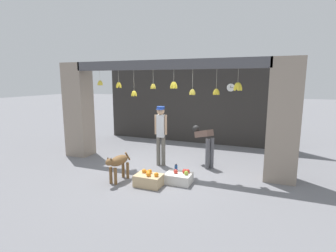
{
  "coord_description": "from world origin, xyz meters",
  "views": [
    {
      "loc": [
        2.63,
        -6.13,
        2.34
      ],
      "look_at": [
        0.0,
        0.47,
        1.07
      ],
      "focal_mm": 28.0,
      "sensor_mm": 36.0,
      "label": 1
    }
  ],
  "objects_px": {
    "dog": "(118,163)",
    "wall_clock": "(231,88)",
    "shopkeeper": "(161,131)",
    "fruit_crate_oranges": "(149,180)",
    "worker_stooping": "(205,141)",
    "fruit_crate_apples": "(179,178)",
    "water_bottle": "(176,170)"
  },
  "relations": [
    {
      "from": "dog",
      "to": "fruit_crate_oranges",
      "type": "height_order",
      "value": "dog"
    },
    {
      "from": "fruit_crate_apples",
      "to": "water_bottle",
      "type": "relative_size",
      "value": 2.04
    },
    {
      "from": "worker_stooping",
      "to": "wall_clock",
      "type": "xyz_separation_m",
      "value": [
        0.26,
        2.51,
        1.35
      ]
    },
    {
      "from": "water_bottle",
      "to": "worker_stooping",
      "type": "bearing_deg",
      "value": 63.71
    },
    {
      "from": "water_bottle",
      "to": "wall_clock",
      "type": "relative_size",
      "value": 1.0
    },
    {
      "from": "shopkeeper",
      "to": "fruit_crate_oranges",
      "type": "distance_m",
      "value": 1.65
    },
    {
      "from": "dog",
      "to": "worker_stooping",
      "type": "relative_size",
      "value": 0.79
    },
    {
      "from": "shopkeeper",
      "to": "wall_clock",
      "type": "bearing_deg",
      "value": -124.5
    },
    {
      "from": "dog",
      "to": "water_bottle",
      "type": "height_order",
      "value": "dog"
    },
    {
      "from": "worker_stooping",
      "to": "fruit_crate_apples",
      "type": "bearing_deg",
      "value": -149.7
    },
    {
      "from": "worker_stooping",
      "to": "water_bottle",
      "type": "height_order",
      "value": "worker_stooping"
    },
    {
      "from": "dog",
      "to": "wall_clock",
      "type": "height_order",
      "value": "wall_clock"
    },
    {
      "from": "fruit_crate_oranges",
      "to": "fruit_crate_apples",
      "type": "distance_m",
      "value": 0.7
    },
    {
      "from": "wall_clock",
      "to": "fruit_crate_apples",
      "type": "bearing_deg",
      "value": -97.44
    },
    {
      "from": "dog",
      "to": "worker_stooping",
      "type": "bearing_deg",
      "value": 146.3
    },
    {
      "from": "worker_stooping",
      "to": "fruit_crate_oranges",
      "type": "relative_size",
      "value": 1.79
    },
    {
      "from": "worker_stooping",
      "to": "fruit_crate_oranges",
      "type": "xyz_separation_m",
      "value": [
        -0.82,
        -1.79,
        -0.57
      ]
    },
    {
      "from": "fruit_crate_oranges",
      "to": "fruit_crate_apples",
      "type": "xyz_separation_m",
      "value": [
        0.57,
        0.39,
        -0.02
      ]
    },
    {
      "from": "worker_stooping",
      "to": "wall_clock",
      "type": "distance_m",
      "value": 2.86
    },
    {
      "from": "shopkeeper",
      "to": "worker_stooping",
      "type": "distance_m",
      "value": 1.22
    },
    {
      "from": "worker_stooping",
      "to": "fruit_crate_oranges",
      "type": "distance_m",
      "value": 2.05
    },
    {
      "from": "shopkeeper",
      "to": "fruit_crate_oranges",
      "type": "xyz_separation_m",
      "value": [
        0.31,
        -1.4,
        -0.82
      ]
    },
    {
      "from": "wall_clock",
      "to": "fruit_crate_oranges",
      "type": "bearing_deg",
      "value": -104.15
    },
    {
      "from": "water_bottle",
      "to": "dog",
      "type": "bearing_deg",
      "value": -142.92
    },
    {
      "from": "dog",
      "to": "shopkeeper",
      "type": "xyz_separation_m",
      "value": [
        0.46,
        1.42,
        0.51
      ]
    },
    {
      "from": "dog",
      "to": "worker_stooping",
      "type": "xyz_separation_m",
      "value": [
        1.59,
        1.81,
        0.26
      ]
    },
    {
      "from": "worker_stooping",
      "to": "fruit_crate_apples",
      "type": "distance_m",
      "value": 1.53
    },
    {
      "from": "worker_stooping",
      "to": "wall_clock",
      "type": "relative_size",
      "value": 3.69
    },
    {
      "from": "worker_stooping",
      "to": "fruit_crate_apples",
      "type": "relative_size",
      "value": 1.81
    },
    {
      "from": "worker_stooping",
      "to": "water_bottle",
      "type": "xyz_separation_m",
      "value": [
        -0.47,
        -0.96,
        -0.58
      ]
    },
    {
      "from": "dog",
      "to": "shopkeeper",
      "type": "relative_size",
      "value": 0.51
    },
    {
      "from": "dog",
      "to": "fruit_crate_oranges",
      "type": "xyz_separation_m",
      "value": [
        0.77,
        0.02,
        -0.31
      ]
    }
  ]
}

